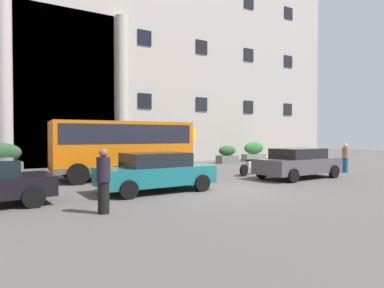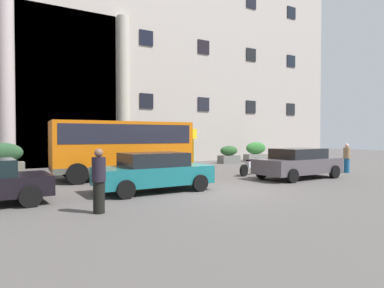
{
  "view_description": "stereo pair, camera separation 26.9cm",
  "coord_description": "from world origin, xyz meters",
  "px_view_note": "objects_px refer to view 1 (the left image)",
  "views": [
    {
      "loc": [
        -7.45,
        -9.92,
        2.03
      ],
      "look_at": [
        1.56,
        4.79,
        1.62
      ],
      "focal_mm": 31.37,
      "sensor_mm": 36.0,
      "label": 1
    },
    {
      "loc": [
        -7.22,
        -10.06,
        2.03
      ],
      "look_at": [
        1.56,
        4.79,
        1.62
      ],
      "focal_mm": 31.37,
      "sensor_mm": 36.0,
      "label": 2
    }
  ],
  "objects_px": {
    "parked_compact_extra": "(156,171)",
    "parked_sedan_far": "(298,163)",
    "hedge_planter_west": "(80,157)",
    "scooter_by_planter": "(251,166)",
    "pedestrian_woman_with_bag": "(104,181)",
    "hedge_planter_entrance_right": "(254,152)",
    "bus_stop_sign": "(193,144)",
    "hedge_planter_east": "(169,156)",
    "orange_minibus": "(122,145)",
    "pedestrian_man_red_shirt": "(345,158)",
    "hedge_planter_entrance_left": "(1,159)",
    "hedge_planter_far_east": "(227,155)"
  },
  "relations": [
    {
      "from": "hedge_planter_entrance_right",
      "to": "bus_stop_sign",
      "type": "bearing_deg",
      "value": -157.18
    },
    {
      "from": "hedge_planter_entrance_left",
      "to": "hedge_planter_west",
      "type": "height_order",
      "value": "hedge_planter_entrance_left"
    },
    {
      "from": "parked_compact_extra",
      "to": "hedge_planter_west",
      "type": "bearing_deg",
      "value": 92.11
    },
    {
      "from": "bus_stop_sign",
      "to": "hedge_planter_far_east",
      "type": "relative_size",
      "value": 1.59
    },
    {
      "from": "orange_minibus",
      "to": "hedge_planter_entrance_right",
      "type": "xyz_separation_m",
      "value": [
        12.99,
        5.16,
        -0.87
      ]
    },
    {
      "from": "hedge_planter_entrance_left",
      "to": "orange_minibus",
      "type": "bearing_deg",
      "value": -43.63
    },
    {
      "from": "pedestrian_man_red_shirt",
      "to": "bus_stop_sign",
      "type": "bearing_deg",
      "value": -109.54
    },
    {
      "from": "orange_minibus",
      "to": "parked_compact_extra",
      "type": "height_order",
      "value": "orange_minibus"
    },
    {
      "from": "bus_stop_sign",
      "to": "hedge_planter_east",
      "type": "distance_m",
      "value": 3.4
    },
    {
      "from": "hedge_planter_entrance_left",
      "to": "parked_compact_extra",
      "type": "bearing_deg",
      "value": -62.5
    },
    {
      "from": "hedge_planter_entrance_right",
      "to": "parked_compact_extra",
      "type": "bearing_deg",
      "value": -144.57
    },
    {
      "from": "scooter_by_planter",
      "to": "hedge_planter_entrance_right",
      "type": "bearing_deg",
      "value": 30.37
    },
    {
      "from": "orange_minibus",
      "to": "parked_sedan_far",
      "type": "distance_m",
      "value": 8.5
    },
    {
      "from": "hedge_planter_entrance_right",
      "to": "hedge_planter_entrance_left",
      "type": "height_order",
      "value": "hedge_planter_entrance_left"
    },
    {
      "from": "hedge_planter_entrance_right",
      "to": "parked_compact_extra",
      "type": "distance_m",
      "value": 16.26
    },
    {
      "from": "hedge_planter_west",
      "to": "hedge_planter_east",
      "type": "relative_size",
      "value": 0.94
    },
    {
      "from": "pedestrian_woman_with_bag",
      "to": "hedge_planter_east",
      "type": "bearing_deg",
      "value": 98.38
    },
    {
      "from": "orange_minibus",
      "to": "hedge_planter_east",
      "type": "distance_m",
      "value": 7.36
    },
    {
      "from": "parked_sedan_far",
      "to": "hedge_planter_west",
      "type": "bearing_deg",
      "value": 127.59
    },
    {
      "from": "hedge_planter_west",
      "to": "scooter_by_planter",
      "type": "distance_m",
      "value": 10.14
    },
    {
      "from": "scooter_by_planter",
      "to": "hedge_planter_far_east",
      "type": "bearing_deg",
      "value": 44.79
    },
    {
      "from": "scooter_by_planter",
      "to": "hedge_planter_entrance_left",
      "type": "bearing_deg",
      "value": 131.32
    },
    {
      "from": "hedge_planter_entrance_right",
      "to": "pedestrian_woman_with_bag",
      "type": "xyz_separation_m",
      "value": [
        -15.93,
        -11.92,
        0.11
      ]
    },
    {
      "from": "scooter_by_planter",
      "to": "pedestrian_woman_with_bag",
      "type": "relative_size",
      "value": 1.19
    },
    {
      "from": "hedge_planter_east",
      "to": "parked_sedan_far",
      "type": "distance_m",
      "value": 9.7
    },
    {
      "from": "hedge_planter_entrance_left",
      "to": "hedge_planter_east",
      "type": "bearing_deg",
      "value": 2.41
    },
    {
      "from": "orange_minibus",
      "to": "bus_stop_sign",
      "type": "bearing_deg",
      "value": 23.63
    },
    {
      "from": "hedge_planter_far_east",
      "to": "hedge_planter_west",
      "type": "distance_m",
      "value": 10.66
    },
    {
      "from": "bus_stop_sign",
      "to": "pedestrian_man_red_shirt",
      "type": "height_order",
      "value": "bus_stop_sign"
    },
    {
      "from": "hedge_planter_entrance_left",
      "to": "hedge_planter_west",
      "type": "bearing_deg",
      "value": 6.69
    },
    {
      "from": "hedge_planter_far_east",
      "to": "parked_sedan_far",
      "type": "height_order",
      "value": "parked_sedan_far"
    },
    {
      "from": "parked_sedan_far",
      "to": "pedestrian_woman_with_bag",
      "type": "relative_size",
      "value": 2.63
    },
    {
      "from": "parked_sedan_far",
      "to": "hedge_planter_entrance_left",
      "type": "bearing_deg",
      "value": 140.96
    },
    {
      "from": "hedge_planter_entrance_left",
      "to": "parked_compact_extra",
      "type": "height_order",
      "value": "hedge_planter_entrance_left"
    },
    {
      "from": "parked_compact_extra",
      "to": "parked_sedan_far",
      "type": "height_order",
      "value": "parked_sedan_far"
    },
    {
      "from": "hedge_planter_entrance_left",
      "to": "parked_compact_extra",
      "type": "xyz_separation_m",
      "value": [
        4.67,
        -8.96,
        -0.08
      ]
    },
    {
      "from": "hedge_planter_entrance_right",
      "to": "pedestrian_man_red_shirt",
      "type": "bearing_deg",
      "value": -99.13
    },
    {
      "from": "parked_compact_extra",
      "to": "pedestrian_woman_with_bag",
      "type": "bearing_deg",
      "value": -137.93
    },
    {
      "from": "hedge_planter_west",
      "to": "parked_compact_extra",
      "type": "distance_m",
      "value": 9.46
    },
    {
      "from": "orange_minibus",
      "to": "parked_compact_extra",
      "type": "distance_m",
      "value": 4.37
    },
    {
      "from": "orange_minibus",
      "to": "pedestrian_man_red_shirt",
      "type": "distance_m",
      "value": 12.21
    },
    {
      "from": "hedge_planter_far_east",
      "to": "hedge_planter_west",
      "type": "bearing_deg",
      "value": 177.13
    },
    {
      "from": "parked_compact_extra",
      "to": "pedestrian_woman_with_bag",
      "type": "height_order",
      "value": "pedestrian_woman_with_bag"
    },
    {
      "from": "hedge_planter_entrance_right",
      "to": "parked_sedan_far",
      "type": "relative_size",
      "value": 0.46
    },
    {
      "from": "hedge_planter_far_east",
      "to": "pedestrian_woman_with_bag",
      "type": "xyz_separation_m",
      "value": [
        -12.82,
        -11.41,
        0.23
      ]
    },
    {
      "from": "hedge_planter_east",
      "to": "scooter_by_planter",
      "type": "relative_size",
      "value": 0.89
    },
    {
      "from": "orange_minibus",
      "to": "hedge_planter_entrance_right",
      "type": "distance_m",
      "value": 14.0
    },
    {
      "from": "hedge_planter_entrance_right",
      "to": "orange_minibus",
      "type": "bearing_deg",
      "value": -158.34
    },
    {
      "from": "bus_stop_sign",
      "to": "hedge_planter_entrance_left",
      "type": "bearing_deg",
      "value": 164.05
    },
    {
      "from": "hedge_planter_west",
      "to": "parked_compact_extra",
      "type": "height_order",
      "value": "hedge_planter_west"
    }
  ]
}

